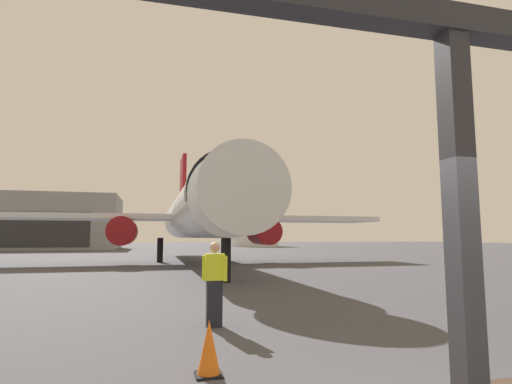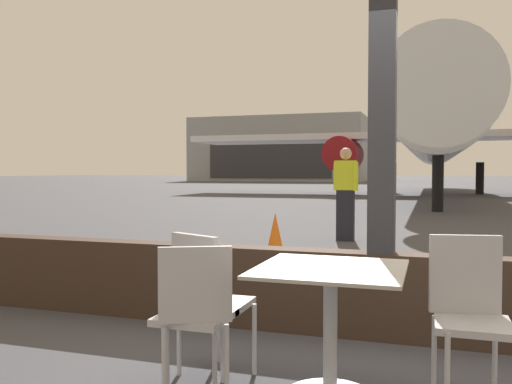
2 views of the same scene
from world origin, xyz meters
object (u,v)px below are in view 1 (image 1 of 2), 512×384
at_px(traffic_cone, 209,349).
at_px(distant_hangar, 43,222).
at_px(fuel_storage_tank, 254,233).
at_px(airplane, 196,213).
at_px(ground_crew_worker, 214,283).

distance_m(traffic_cone, distant_hangar, 67.70).
bearing_deg(fuel_storage_tank, airplane, -108.32).
relative_size(traffic_cone, distant_hangar, 0.03).
height_order(ground_crew_worker, fuel_storage_tank, fuel_storage_tank).
height_order(airplane, ground_crew_worker, airplane).
xyz_separation_m(traffic_cone, fuel_storage_tank, (19.65, 76.10, 2.41)).
xyz_separation_m(ground_crew_worker, fuel_storage_tank, (19.14, 73.12, 1.86)).
height_order(distant_hangar, fuel_storage_tank, distant_hangar).
bearing_deg(fuel_storage_tank, ground_crew_worker, -104.67).
distance_m(airplane, fuel_storage_tank, 55.44).
xyz_separation_m(airplane, distant_hangar, (-19.78, 41.80, 0.68)).
distance_m(ground_crew_worker, traffic_cone, 3.07).
xyz_separation_m(airplane, traffic_cone, (-2.23, -23.47, -3.19)).
bearing_deg(traffic_cone, fuel_storage_tank, 75.52).
relative_size(airplane, traffic_cone, 43.78).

